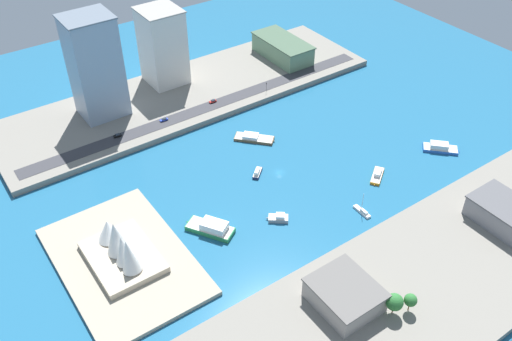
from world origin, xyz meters
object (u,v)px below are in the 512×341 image
at_px(tower_tall_glass, 95,67).
at_px(pickup_red, 213,101).
at_px(carpark_squat_concrete, 345,295).
at_px(hotel_broad_white, 163,46).
at_px(traffic_light_waterfront, 266,86).
at_px(catamaran_blue, 440,148).
at_px(patrol_launch_navy, 257,172).
at_px(hatchback_blue, 164,120).
at_px(warehouse_low_gray, 505,214).
at_px(terminal_long_green, 283,48).
at_px(opera_landmark, 120,247).
at_px(suv_black, 117,136).
at_px(yacht_sleek_gray, 278,218).
at_px(water_taxi_orange, 377,175).
at_px(ferry_green_doubledeck, 211,228).
at_px(barge_flat_brown, 253,138).
at_px(sailboat_small_white, 362,211).

height_order(tower_tall_glass, pickup_red, tower_tall_glass).
distance_m(tower_tall_glass, carpark_squat_concrete, 189.11).
height_order(hotel_broad_white, traffic_light_waterfront, hotel_broad_white).
relative_size(catamaran_blue, traffic_light_waterfront, 2.86).
height_order(patrol_launch_navy, hatchback_blue, hatchback_blue).
distance_m(warehouse_low_gray, hotel_broad_white, 216.98).
distance_m(terminal_long_green, opera_landmark, 199.35).
relative_size(carpark_squat_concrete, pickup_red, 5.91).
relative_size(suv_black, pickup_red, 0.97).
bearing_deg(hatchback_blue, opera_landmark, 142.40).
bearing_deg(patrol_launch_navy, yacht_sleek_gray, 160.98).
relative_size(tower_tall_glass, terminal_long_green, 1.32).
bearing_deg(warehouse_low_gray, hotel_broad_white, 17.53).
xyz_separation_m(suv_black, traffic_light_waterfront, (-7.93, -96.60, 3.37)).
distance_m(terminal_long_green, pickup_red, 74.12).
distance_m(catamaran_blue, warehouse_low_gray, 62.33).
bearing_deg(traffic_light_waterfront, catamaran_blue, -155.80).
xyz_separation_m(water_taxi_orange, hotel_broad_white, (146.43, 44.82, 26.23)).
bearing_deg(ferry_green_doubledeck, yacht_sleek_gray, -111.30).
bearing_deg(catamaran_blue, warehouse_low_gray, 156.63).
relative_size(terminal_long_green, opera_landmark, 1.23).
height_order(carpark_squat_concrete, opera_landmark, opera_landmark).
distance_m(terminal_long_green, carpark_squat_concrete, 210.24).
height_order(water_taxi_orange, opera_landmark, opera_landmark).
distance_m(warehouse_low_gray, carpark_squat_concrete, 91.38).
xyz_separation_m(patrol_launch_navy, suv_black, (68.20, 47.37, 3.26)).
xyz_separation_m(suv_black, pickup_red, (0.46, -62.60, -0.05)).
distance_m(tower_tall_glass, hatchback_blue, 47.78).
bearing_deg(opera_landmark, tower_tall_glass, -19.41).
bearing_deg(warehouse_low_gray, hatchback_blue, 28.22).
bearing_deg(yacht_sleek_gray, water_taxi_orange, -93.49).
xyz_separation_m(patrol_launch_navy, traffic_light_waterfront, (60.27, -49.23, 6.63)).
distance_m(carpark_squat_concrete, hatchback_blue, 157.41).
relative_size(pickup_red, opera_landmark, 0.12).
xyz_separation_m(carpark_squat_concrete, traffic_light_waterfront, (149.86, -70.43, -0.69)).
bearing_deg(hotel_broad_white, catamaran_blue, -149.02).
bearing_deg(hotel_broad_white, barge_flat_brown, -172.18).
bearing_deg(water_taxi_orange, hatchback_blue, 32.97).
bearing_deg(patrol_launch_navy, sailboat_small_white, -155.25).
bearing_deg(sailboat_small_white, pickup_red, 4.28).
bearing_deg(traffic_light_waterfront, barge_flat_brown, 135.37).
distance_m(barge_flat_brown, hatchback_blue, 53.85).
bearing_deg(ferry_green_doubledeck, hatchback_blue, -14.24).
height_order(warehouse_low_gray, carpark_squat_concrete, warehouse_low_gray).
bearing_deg(traffic_light_waterfront, patrol_launch_navy, 140.76).
bearing_deg(warehouse_low_gray, ferry_green_doubledeck, 56.00).
distance_m(ferry_green_doubledeck, catamaran_blue, 137.07).
height_order(yacht_sleek_gray, patrol_launch_navy, yacht_sleek_gray).
bearing_deg(sailboat_small_white, tower_tall_glass, 24.34).
relative_size(warehouse_low_gray, carpark_squat_concrete, 1.17).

